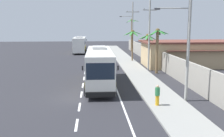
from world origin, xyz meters
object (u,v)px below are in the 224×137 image
(motorcycle_beside_bus, at_px, (111,66))
(palm_third, at_px, (132,30))
(roadside_building, at_px, (193,53))
(palm_fourth, at_px, (147,42))
(pedestrian_near_kerb, at_px, (157,95))
(coach_bus_foreground, at_px, (99,66))
(utility_pole_far, at_px, (132,29))
(palm_nearest, at_px, (157,43))
(utility_pole_mid, at_px, (149,35))
(coach_bus_far_lane, at_px, (80,44))
(utility_pole_nearest, at_px, (187,38))
(palm_second, at_px, (132,37))

(motorcycle_beside_bus, relative_size, palm_third, 0.25)
(roadside_building, bearing_deg, palm_fourth, 172.39)
(pedestrian_near_kerb, bearing_deg, coach_bus_foreground, 49.02)
(palm_fourth, bearing_deg, roadside_building, -7.61)
(coach_bus_foreground, distance_m, utility_pole_far, 22.99)
(palm_nearest, relative_size, palm_third, 0.74)
(palm_fourth, bearing_deg, motorcycle_beside_bus, -145.25)
(utility_pole_mid, bearing_deg, coach_bus_far_lane, 113.26)
(utility_pole_mid, bearing_deg, roadside_building, 25.39)
(motorcycle_beside_bus, relative_size, roadside_building, 0.13)
(utility_pole_nearest, xyz_separation_m, palm_fourth, (0.95, 18.53, -1.46))
(utility_pole_far, bearing_deg, utility_pole_mid, -89.55)
(motorcycle_beside_bus, height_order, palm_nearest, palm_nearest)
(palm_fourth, bearing_deg, palm_third, 87.36)
(utility_pole_mid, height_order, palm_fourth, utility_pole_mid)
(coach_bus_far_lane, relative_size, palm_nearest, 1.84)
(pedestrian_near_kerb, bearing_deg, palm_second, 15.85)
(utility_pole_far, distance_m, palm_third, 13.02)
(motorcycle_beside_bus, height_order, utility_pole_far, utility_pole_far)
(palm_third, height_order, roadside_building, palm_third)
(palm_nearest, bearing_deg, pedestrian_near_kerb, -104.15)
(roadside_building, bearing_deg, palm_second, 145.63)
(coach_bus_foreground, height_order, coach_bus_far_lane, coach_bus_foreground)
(coach_bus_far_lane, xyz_separation_m, palm_nearest, (11.12, -26.31, 1.93))
(utility_pole_mid, bearing_deg, palm_nearest, -71.62)
(palm_nearest, distance_m, palm_third, 28.78)
(utility_pole_nearest, distance_m, palm_second, 23.40)
(coach_bus_far_lane, relative_size, utility_pole_far, 1.02)
(coach_bus_foreground, height_order, utility_pole_nearest, utility_pole_nearest)
(palm_nearest, bearing_deg, palm_fourth, 88.43)
(utility_pole_mid, height_order, palm_third, utility_pole_mid)
(pedestrian_near_kerb, bearing_deg, palm_nearest, 6.36)
(palm_nearest, xyz_separation_m, palm_fourth, (0.18, 6.44, -0.21))
(motorcycle_beside_bus, xyz_separation_m, utility_pole_nearest, (4.93, -14.45, 4.48))
(coach_bus_foreground, height_order, palm_nearest, palm_nearest)
(motorcycle_beside_bus, bearing_deg, utility_pole_nearest, -71.14)
(motorcycle_beside_bus, bearing_deg, palm_fourth, 34.75)
(coach_bus_foreground, relative_size, utility_pole_nearest, 1.24)
(motorcycle_beside_bus, xyz_separation_m, roadside_building, (12.75, 3.17, 1.27))
(utility_pole_far, xyz_separation_m, palm_second, (-0.64, -4.57, -1.43))
(pedestrian_near_kerb, distance_m, palm_third, 42.61)
(motorcycle_beside_bus, relative_size, palm_nearest, 0.34)
(utility_pole_mid, bearing_deg, utility_pole_far, 90.45)
(coach_bus_far_lane, relative_size, utility_pole_nearest, 1.10)
(coach_bus_foreground, bearing_deg, motorcycle_beside_bus, 77.62)
(palm_nearest, height_order, palm_third, palm_third)
(coach_bus_far_lane, relative_size, utility_pole_mid, 1.13)
(palm_second, bearing_deg, roadside_building, -34.37)
(utility_pole_nearest, xyz_separation_m, palm_third, (1.98, 40.81, 0.06))
(motorcycle_beside_bus, relative_size, utility_pole_far, 0.19)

